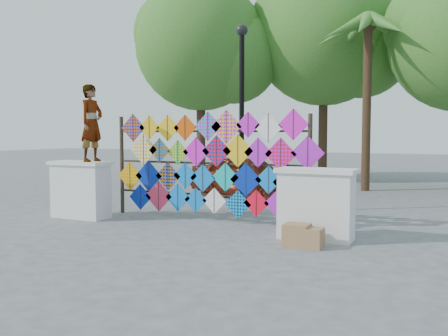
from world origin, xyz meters
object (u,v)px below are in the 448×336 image
(sedan, at_px, (247,176))
(lamppost, at_px, (242,100))
(kite_rack, at_px, (210,165))
(vendor_woman, at_px, (92,123))

(sedan, relative_size, lamppost, 0.83)
(kite_rack, relative_size, vendor_woman, 2.93)
(kite_rack, distance_m, vendor_woman, 2.78)
(kite_rack, distance_m, sedan, 4.10)
(sedan, bearing_deg, vendor_woman, 176.06)
(kite_rack, height_order, sedan, kite_rack)
(vendor_woman, xyz_separation_m, lamppost, (2.65, 2.20, 0.56))
(vendor_woman, xyz_separation_m, sedan, (1.68, 4.91, -1.50))
(sedan, xyz_separation_m, lamppost, (0.97, -2.71, 2.06))
(vendor_woman, bearing_deg, lamppost, -48.80)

